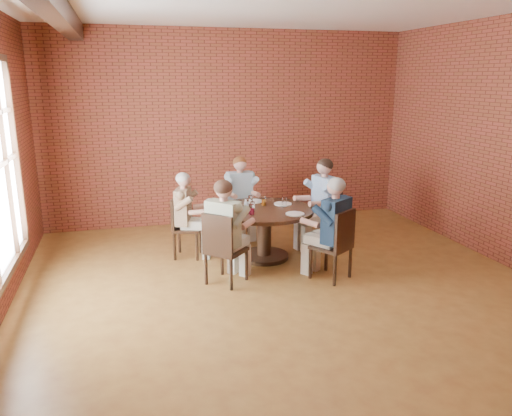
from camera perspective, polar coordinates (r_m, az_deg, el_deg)
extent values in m
plane|color=olive|center=(6.15, 4.11, -10.04)|extent=(7.00, 7.00, 0.00)
plane|color=brown|center=(9.01, -3.10, 9.09)|extent=(7.00, 0.00, 7.00)
cube|color=black|center=(6.17, -26.46, -6.43)|extent=(0.10, 2.16, 0.08)
cube|color=black|center=(6.89, -25.95, 5.54)|extent=(0.10, 0.08, 2.20)
cylinder|color=black|center=(7.37, 0.93, -5.50)|extent=(0.71, 0.71, 0.06)
cylinder|color=black|center=(7.26, 0.94, -3.13)|extent=(0.20, 0.20, 0.64)
cylinder|color=#321E12|center=(7.16, 0.95, -0.27)|extent=(1.42, 1.42, 0.05)
cube|color=black|center=(7.75, 7.40, -1.49)|extent=(0.54, 0.54, 0.04)
cube|color=black|center=(7.80, 8.72, 0.69)|extent=(0.14, 0.45, 0.52)
cylinder|color=black|center=(7.86, 5.34, -2.91)|extent=(0.04, 0.04, 0.41)
cylinder|color=black|center=(7.55, 6.98, -3.69)|extent=(0.04, 0.04, 0.41)
cylinder|color=black|center=(8.08, 7.69, -2.50)|extent=(0.04, 0.04, 0.41)
cylinder|color=black|center=(7.77, 9.38, -3.24)|extent=(0.04, 0.04, 0.41)
cube|color=black|center=(8.26, -1.74, -0.35)|extent=(0.45, 0.45, 0.04)
cube|color=black|center=(8.38, -2.15, 1.70)|extent=(0.43, 0.07, 0.48)
cylinder|color=black|center=(8.11, -2.57, -2.31)|extent=(0.04, 0.04, 0.41)
cylinder|color=black|center=(8.21, -0.14, -2.07)|extent=(0.04, 0.04, 0.41)
cylinder|color=black|center=(8.44, -3.28, -1.63)|extent=(0.04, 0.04, 0.41)
cylinder|color=black|center=(8.54, -0.93, -1.41)|extent=(0.04, 0.04, 0.41)
cube|color=black|center=(7.37, -7.84, -2.34)|extent=(0.49, 0.49, 0.04)
cube|color=black|center=(7.34, -9.24, -0.50)|extent=(0.16, 0.38, 0.45)
cylinder|color=black|center=(7.26, -6.74, -4.45)|extent=(0.04, 0.04, 0.41)
cylinder|color=black|center=(7.56, -6.31, -3.64)|extent=(0.04, 0.04, 0.41)
cylinder|color=black|center=(7.32, -9.30, -4.37)|extent=(0.04, 0.04, 0.41)
cylinder|color=black|center=(7.63, -8.76, -3.57)|extent=(0.04, 0.04, 0.41)
cube|color=black|center=(6.40, -3.42, -4.88)|extent=(0.62, 0.62, 0.04)
cube|color=black|center=(6.16, -4.45, -3.05)|extent=(0.34, 0.33, 0.50)
cylinder|color=black|center=(6.53, -1.10, -6.54)|extent=(0.04, 0.04, 0.41)
cylinder|color=black|center=(6.72, -3.89, -5.96)|extent=(0.04, 0.04, 0.41)
cylinder|color=black|center=(6.24, -2.86, -7.62)|extent=(0.04, 0.04, 0.41)
cylinder|color=black|center=(6.43, -5.73, -6.98)|extent=(0.04, 0.04, 0.41)
cube|color=black|center=(6.60, 8.56, -4.42)|extent=(0.60, 0.60, 0.04)
cube|color=black|center=(6.42, 10.13, -2.51)|extent=(0.38, 0.27, 0.50)
cylinder|color=black|center=(6.91, 8.03, -5.47)|extent=(0.04, 0.04, 0.41)
cylinder|color=black|center=(6.62, 6.23, -6.34)|extent=(0.04, 0.04, 0.41)
cylinder|color=black|center=(6.73, 10.71, -6.16)|extent=(0.04, 0.04, 0.41)
cylinder|color=black|center=(6.43, 8.99, -7.08)|extent=(0.04, 0.04, 0.41)
cylinder|color=white|center=(7.41, 3.09, 0.48)|extent=(0.26, 0.26, 0.01)
cylinder|color=white|center=(7.56, -0.20, 0.79)|extent=(0.26, 0.26, 0.01)
cylinder|color=white|center=(7.14, -2.42, -0.05)|extent=(0.26, 0.26, 0.01)
cylinder|color=white|center=(6.87, 4.48, -0.68)|extent=(0.26, 0.26, 0.01)
cylinder|color=white|center=(7.25, 3.24, 0.68)|extent=(0.07, 0.07, 0.14)
cylinder|color=white|center=(7.33, 0.91, 0.85)|extent=(0.07, 0.07, 0.14)
cylinder|color=white|center=(7.34, -0.64, 0.87)|extent=(0.07, 0.07, 0.14)
cylinder|color=white|center=(7.17, -1.10, 0.55)|extent=(0.07, 0.07, 0.14)
cylinder|color=white|center=(6.98, -0.41, 0.15)|extent=(0.07, 0.07, 0.14)
cylinder|color=white|center=(6.83, -0.50, -0.17)|extent=(0.07, 0.07, 0.14)
cube|color=black|center=(6.98, 4.13, -0.45)|extent=(0.10, 0.14, 0.01)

